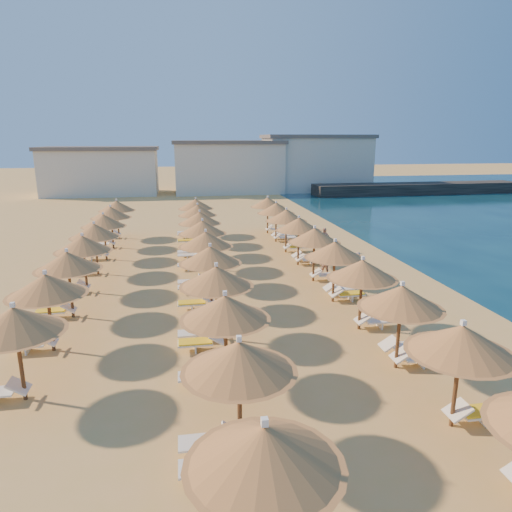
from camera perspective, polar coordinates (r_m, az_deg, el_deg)
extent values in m
plane|color=tan|center=(21.77, 1.06, -5.95)|extent=(220.00, 220.00, 0.00)
cube|color=black|center=(68.72, 19.54, 7.96)|extent=(30.08, 4.68, 1.50)
cube|color=silver|center=(67.57, -18.74, 9.85)|extent=(15.00, 8.00, 6.00)
cube|color=#59514C|center=(67.43, -18.97, 12.60)|extent=(15.60, 8.48, 0.50)
cube|color=silver|center=(66.61, -3.49, 10.87)|extent=(15.00, 8.00, 6.80)
cube|color=#59514C|center=(66.48, -3.54, 14.01)|extent=(15.60, 8.48, 0.50)
cube|color=silver|center=(69.81, 7.49, 11.27)|extent=(15.00, 8.00, 7.60)
cube|color=#59514C|center=(69.70, 7.60, 14.59)|extent=(15.60, 8.48, 0.50)
cylinder|color=brown|center=(13.72, 23.69, -14.64)|extent=(0.12, 0.12, 2.42)
cone|color=#A3632F|center=(13.14, 24.29, -9.46)|extent=(2.64, 2.64, 0.78)
cone|color=#A3632F|center=(13.27, 24.15, -10.76)|extent=(2.85, 2.85, 0.12)
cube|color=white|center=(12.97, 24.51, -7.60)|extent=(0.12, 0.12, 0.14)
cylinder|color=brown|center=(16.26, 17.36, -9.38)|extent=(0.12, 0.12, 2.42)
cone|color=#A3632F|center=(15.78, 17.73, -4.88)|extent=(2.64, 2.64, 0.78)
cone|color=#A3632F|center=(15.89, 17.63, -6.00)|extent=(2.85, 2.85, 0.12)
cube|color=white|center=(15.64, 17.85, -3.29)|extent=(0.12, 0.12, 0.14)
cylinder|color=brown|center=(19.04, 12.92, -5.52)|extent=(0.12, 0.12, 2.42)
cone|color=#A3632F|center=(18.63, 13.16, -1.61)|extent=(2.64, 2.64, 0.78)
cone|color=#A3632F|center=(18.72, 13.10, -2.58)|extent=(2.85, 2.85, 0.12)
cube|color=white|center=(18.51, 13.24, -0.24)|extent=(0.12, 0.12, 0.14)
cylinder|color=brown|center=(21.96, 9.68, -2.64)|extent=(0.12, 0.12, 2.42)
cone|color=#A3632F|center=(21.61, 9.84, 0.78)|extent=(2.64, 2.64, 0.78)
cone|color=#A3632F|center=(21.69, 9.80, -0.06)|extent=(2.85, 2.85, 0.12)
cube|color=white|center=(21.51, 9.89, 1.97)|extent=(0.12, 0.12, 0.14)
cylinder|color=brown|center=(24.99, 7.23, -0.45)|extent=(0.12, 0.12, 2.42)
cone|color=#A3632F|center=(24.67, 7.33, 2.58)|extent=(2.64, 2.64, 0.78)
cone|color=#A3632F|center=(24.74, 7.30, 1.84)|extent=(2.85, 2.85, 0.12)
cube|color=white|center=(24.58, 7.36, 3.63)|extent=(0.12, 0.12, 0.14)
cylinder|color=brown|center=(28.07, 5.31, 1.27)|extent=(0.12, 0.12, 2.42)
cone|color=#A3632F|center=(27.80, 5.37, 3.98)|extent=(2.64, 2.64, 0.78)
cone|color=#A3632F|center=(27.86, 5.36, 3.32)|extent=(2.85, 2.85, 0.12)
cube|color=white|center=(27.72, 5.39, 4.92)|extent=(0.12, 0.12, 0.14)
cylinder|color=brown|center=(31.20, 3.77, 2.65)|extent=(0.12, 0.12, 2.42)
cone|color=#A3632F|center=(30.95, 3.81, 5.09)|extent=(2.64, 2.64, 0.78)
cone|color=#A3632F|center=(31.01, 3.80, 4.49)|extent=(2.85, 2.85, 0.12)
cube|color=white|center=(30.88, 3.82, 5.93)|extent=(0.12, 0.12, 0.14)
cylinder|color=brown|center=(34.37, 2.51, 3.77)|extent=(0.12, 0.12, 2.42)
cone|color=#A3632F|center=(34.14, 2.53, 6.00)|extent=(2.64, 2.64, 0.78)
cone|color=#A3632F|center=(34.19, 2.53, 5.45)|extent=(2.85, 2.85, 0.12)
cube|color=white|center=(34.08, 2.54, 6.76)|extent=(0.12, 0.12, 0.14)
cylinder|color=brown|center=(37.56, 1.46, 4.70)|extent=(0.12, 0.12, 2.42)
cone|color=#A3632F|center=(37.35, 1.47, 6.74)|extent=(2.64, 2.64, 0.78)
cone|color=#A3632F|center=(37.40, 1.47, 6.24)|extent=(2.85, 2.85, 0.12)
cube|color=white|center=(37.29, 1.48, 7.44)|extent=(0.12, 0.12, 0.14)
cylinder|color=brown|center=(9.25, 1.02, -29.30)|extent=(0.12, 0.12, 2.42)
cone|color=#A3632F|center=(8.37, 1.07, -22.62)|extent=(2.64, 2.64, 0.78)
cone|color=#A3632F|center=(8.57, 1.06, -24.37)|extent=(2.85, 2.85, 0.12)
cube|color=white|center=(8.10, 1.08, -20.03)|extent=(0.12, 0.12, 0.14)
cylinder|color=brown|center=(11.83, -2.06, -18.28)|extent=(0.12, 0.12, 2.42)
cone|color=#A3632F|center=(11.15, -2.12, -12.43)|extent=(2.64, 2.64, 0.78)
cone|color=#A3632F|center=(11.30, -2.11, -13.92)|extent=(2.85, 2.85, 0.12)
cube|color=white|center=(10.95, -2.15, -10.29)|extent=(0.12, 0.12, 0.14)
cylinder|color=brown|center=(14.70, -3.78, -11.34)|extent=(0.12, 0.12, 2.42)
cone|color=#A3632F|center=(14.16, -3.88, -6.42)|extent=(2.64, 2.64, 0.78)
cone|color=#A3632F|center=(14.28, -3.85, -7.65)|extent=(2.85, 2.85, 0.12)
cube|color=white|center=(14.00, -3.91, -4.66)|extent=(0.12, 0.12, 0.14)
cylinder|color=brown|center=(17.72, -4.88, -6.71)|extent=(0.12, 0.12, 2.42)
cone|color=#A3632F|center=(17.28, -4.98, -2.54)|extent=(2.64, 2.64, 0.78)
cone|color=#A3632F|center=(17.38, -4.96, -3.57)|extent=(2.85, 2.85, 0.12)
cube|color=white|center=(17.15, -5.01, -1.07)|extent=(0.12, 0.12, 0.14)
cylinder|color=brown|center=(20.84, -5.65, -3.45)|extent=(0.12, 0.12, 2.42)
cone|color=#A3632F|center=(20.46, -5.74, 0.15)|extent=(2.64, 2.64, 0.78)
cone|color=#A3632F|center=(20.54, -5.72, -0.74)|extent=(2.85, 2.85, 0.12)
cube|color=white|center=(20.35, -5.77, 1.40)|extent=(0.12, 0.12, 0.14)
cylinder|color=brown|center=(24.00, -6.21, -1.04)|extent=(0.12, 0.12, 2.42)
cone|color=#A3632F|center=(23.67, -6.29, 2.11)|extent=(2.64, 2.64, 0.78)
cone|color=#A3632F|center=(23.75, -6.27, 1.33)|extent=(2.85, 2.85, 0.12)
cube|color=white|center=(23.58, -6.33, 3.20)|extent=(0.12, 0.12, 0.14)
cylinder|color=brown|center=(27.20, -6.63, 0.80)|extent=(0.12, 0.12, 2.42)
cone|color=#A3632F|center=(26.91, -6.72, 3.60)|extent=(2.64, 2.64, 0.78)
cone|color=#A3632F|center=(26.98, -6.70, 2.91)|extent=(2.85, 2.85, 0.12)
cube|color=white|center=(26.83, -6.75, 4.56)|extent=(0.12, 0.12, 0.14)
cylinder|color=brown|center=(30.42, -6.97, 2.26)|extent=(0.12, 0.12, 2.42)
cone|color=#A3632F|center=(30.16, -7.05, 4.77)|extent=(2.64, 2.64, 0.78)
cone|color=#A3632F|center=(30.22, -7.03, 4.15)|extent=(2.85, 2.85, 0.12)
cube|color=white|center=(30.09, -7.08, 5.63)|extent=(0.12, 0.12, 0.14)
cylinder|color=brown|center=(33.66, -7.24, 3.44)|extent=(0.12, 0.12, 2.42)
cone|color=#A3632F|center=(33.43, -7.32, 5.71)|extent=(2.64, 2.64, 0.78)
cone|color=#A3632F|center=(33.48, -7.30, 5.15)|extent=(2.85, 2.85, 0.12)
cube|color=white|center=(33.36, -7.34, 6.49)|extent=(0.12, 0.12, 0.14)
cylinder|color=brown|center=(36.91, -7.47, 4.41)|extent=(0.12, 0.12, 2.42)
cone|color=#A3632F|center=(36.70, -7.54, 6.48)|extent=(2.64, 2.64, 0.78)
cone|color=#A3632F|center=(36.75, -7.52, 5.97)|extent=(2.85, 2.85, 0.12)
cube|color=white|center=(36.64, -7.56, 7.19)|extent=(0.12, 0.12, 0.14)
cylinder|color=brown|center=(15.42, -27.35, -11.76)|extent=(0.12, 0.12, 2.42)
cone|color=#A3632F|center=(14.91, -27.95, -7.07)|extent=(2.64, 2.64, 0.78)
cone|color=#A3632F|center=(15.02, -27.80, -8.24)|extent=(2.85, 2.85, 0.12)
cube|color=white|center=(14.76, -28.16, -5.40)|extent=(0.12, 0.12, 0.14)
cylinder|color=brown|center=(18.33, -24.31, -7.29)|extent=(0.12, 0.12, 2.42)
cone|color=#A3632F|center=(17.90, -24.75, -3.26)|extent=(2.64, 2.64, 0.78)
cone|color=#A3632F|center=(17.99, -24.64, -4.26)|extent=(2.85, 2.85, 0.12)
cube|color=white|center=(17.77, -24.91, -1.84)|extent=(0.12, 0.12, 0.14)
cylinder|color=brown|center=(21.35, -22.15, -4.05)|extent=(0.12, 0.12, 2.42)
cone|color=#A3632F|center=(20.98, -22.50, -0.54)|extent=(2.64, 2.64, 0.78)
cone|color=#A3632F|center=(21.07, -22.41, -1.41)|extent=(2.85, 2.85, 0.12)
cube|color=white|center=(20.88, -22.62, 0.67)|extent=(0.12, 0.12, 0.14)
cylinder|color=brown|center=(24.45, -20.55, -1.61)|extent=(0.12, 0.12, 2.42)
cone|color=#A3632F|center=(24.13, -20.83, 1.47)|extent=(2.64, 2.64, 0.78)
cone|color=#A3632F|center=(24.20, -20.76, 0.71)|extent=(2.85, 2.85, 0.12)
cube|color=white|center=(24.04, -20.93, 2.54)|extent=(0.12, 0.12, 0.14)
cylinder|color=brown|center=(27.59, -19.31, 0.27)|extent=(0.12, 0.12, 2.42)
cone|color=#A3632F|center=(27.31, -19.55, 3.02)|extent=(2.64, 2.64, 0.78)
cone|color=#A3632F|center=(27.37, -19.49, 2.34)|extent=(2.85, 2.85, 0.12)
cube|color=white|center=(27.23, -19.63, 3.96)|extent=(0.12, 0.12, 0.14)
cylinder|color=brown|center=(30.77, -18.33, 1.76)|extent=(0.12, 0.12, 2.42)
cone|color=#A3632F|center=(30.52, -18.53, 4.24)|extent=(2.64, 2.64, 0.78)
cone|color=#A3632F|center=(30.58, -18.48, 3.63)|extent=(2.85, 2.85, 0.12)
cube|color=white|center=(30.45, -18.60, 5.09)|extent=(0.12, 0.12, 0.14)
cylinder|color=brown|center=(33.98, -17.53, 2.98)|extent=(0.12, 0.12, 2.42)
cone|color=#A3632F|center=(33.75, -17.70, 5.22)|extent=(2.64, 2.64, 0.78)
cone|color=#A3632F|center=(33.80, -17.66, 4.67)|extent=(2.85, 2.85, 0.12)
cube|color=white|center=(33.68, -17.76, 5.99)|extent=(0.12, 0.12, 0.14)
cylinder|color=brown|center=(37.20, -16.87, 3.98)|extent=(0.12, 0.12, 2.42)
cone|color=#A3632F|center=(36.99, -17.02, 6.04)|extent=(2.64, 2.64, 0.78)
cone|color=#A3632F|center=(37.04, -16.98, 5.53)|extent=(2.85, 2.85, 0.12)
cube|color=white|center=(36.93, -17.07, 6.74)|extent=(0.12, 0.12, 0.14)
cube|color=white|center=(14.63, 26.42, -17.07)|extent=(1.27, 0.63, 0.06)
cube|color=white|center=(14.71, 26.35, -17.60)|extent=(0.06, 0.57, 0.32)
cube|color=white|center=(14.16, 23.89, -17.21)|extent=(0.58, 0.63, 0.40)
cube|color=yellow|center=(14.60, 26.44, -16.88)|extent=(1.22, 0.58, 0.05)
cube|color=white|center=(12.27, -6.52, -22.06)|extent=(1.27, 0.63, 0.06)
cube|color=white|center=(12.37, -6.50, -22.65)|extent=(0.06, 0.57, 0.32)
cube|color=white|center=(12.23, -2.76, -21.29)|extent=(0.58, 0.63, 0.40)
cube|color=white|center=(11.56, -6.24, -24.70)|extent=(1.27, 0.63, 0.06)
cube|color=white|center=(11.66, -6.22, -25.31)|extent=(0.06, 0.57, 0.32)
cube|color=white|center=(11.52, -2.17, -23.88)|extent=(0.58, 0.63, 0.40)
cube|color=white|center=(17.03, 19.89, -11.77)|extent=(1.27, 0.63, 0.06)
cube|color=white|center=(17.10, 19.84, -12.25)|extent=(0.06, 0.57, 0.32)
cube|color=white|center=(16.63, 17.62, -11.69)|extent=(0.58, 0.63, 0.40)
cube|color=white|center=(17.74, 18.47, -10.57)|extent=(1.27, 0.63, 0.06)
cube|color=white|center=(17.80, 18.43, -11.03)|extent=(0.06, 0.57, 0.32)
cube|color=white|center=(17.35, 16.27, -10.45)|extent=(0.58, 0.63, 0.40)
cube|color=white|center=(15.06, -7.25, -14.58)|extent=(1.27, 0.63, 0.06)
cube|color=white|center=(15.14, -7.23, -15.11)|extent=(0.06, 0.57, 0.32)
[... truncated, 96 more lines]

